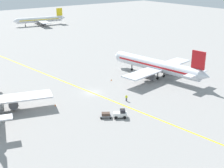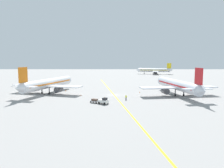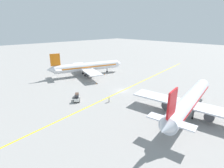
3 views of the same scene
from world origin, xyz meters
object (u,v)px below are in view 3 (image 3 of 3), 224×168
object	(u,v)px
baggage_tug_white	(77,98)
traffic_cone_near_nose	(96,83)
airplane_at_gate	(87,67)
traffic_cone_by_wingtip	(155,94)
airplane_adjacent_stand	(189,101)
traffic_cone_mid_apron	(105,74)
ground_crew_worker	(109,99)
baggage_cart_trailing	(77,95)

from	to	relation	value
baggage_tug_white	traffic_cone_near_nose	world-z (taller)	baggage_tug_white
airplane_at_gate	traffic_cone_by_wingtip	bearing A→B (deg)	2.07
baggage_tug_white	traffic_cone_by_wingtip	xyz separation A→B (m)	(13.19, 21.29, -0.63)
airplane_adjacent_stand	traffic_cone_mid_apron	world-z (taller)	airplane_adjacent_stand
traffic_cone_mid_apron	traffic_cone_near_nose	bearing A→B (deg)	-54.91
airplane_adjacent_stand	ground_crew_worker	xyz separation A→B (m)	(-19.31, -9.00, -2.80)
airplane_adjacent_stand	baggage_tug_white	world-z (taller)	airplane_adjacent_stand
baggage_tug_white	traffic_cone_mid_apron	bearing A→B (deg)	123.09
airplane_at_gate	baggage_cart_trailing	xyz separation A→B (m)	(19.60, -18.19, -2.95)
ground_crew_worker	traffic_cone_by_wingtip	size ratio (longest dim) A/B	3.05
airplane_adjacent_stand	traffic_cone_mid_apron	bearing A→B (deg)	166.76
baggage_cart_trailing	traffic_cone_mid_apron	size ratio (longest dim) A/B	5.35
traffic_cone_by_wingtip	traffic_cone_mid_apron	bearing A→B (deg)	171.73
airplane_at_gate	ground_crew_worker	size ratio (longest dim) A/B	20.71
baggage_tug_white	ground_crew_worker	xyz separation A→B (m)	(7.00, 6.52, 0.01)
airplane_adjacent_stand	baggage_cart_trailing	bearing A→B (deg)	-154.76
airplane_adjacent_stand	traffic_cone_near_nose	distance (m)	35.31
baggage_cart_trailing	airplane_adjacent_stand	bearing A→B (deg)	25.24
airplane_at_gate	baggage_tug_white	size ratio (longest dim) A/B	10.45
baggage_cart_trailing	traffic_cone_mid_apron	distance (m)	27.61
traffic_cone_mid_apron	traffic_cone_by_wingtip	size ratio (longest dim) A/B	1.00
airplane_adjacent_stand	traffic_cone_by_wingtip	distance (m)	14.73
traffic_cone_near_nose	airplane_adjacent_stand	bearing A→B (deg)	1.81
airplane_at_gate	baggage_cart_trailing	distance (m)	26.90
baggage_tug_white	baggage_cart_trailing	size ratio (longest dim) A/B	1.13
airplane_at_gate	traffic_cone_near_nose	size ratio (longest dim) A/B	63.25
ground_crew_worker	traffic_cone_mid_apron	xyz separation A→B (m)	(-23.71, 19.12, -0.63)
airplane_adjacent_stand	ground_crew_worker	size ratio (longest dim) A/B	21.11
airplane_at_gate	traffic_cone_by_wingtip	world-z (taller)	airplane_at_gate
ground_crew_worker	traffic_cone_mid_apron	distance (m)	30.46
airplane_at_gate	traffic_cone_near_nose	world-z (taller)	airplane_at_gate
baggage_tug_white	traffic_cone_mid_apron	xyz separation A→B (m)	(-16.71, 25.64, -0.63)
airplane_adjacent_stand	airplane_at_gate	bearing A→B (deg)	174.73
ground_crew_worker	traffic_cone_by_wingtip	bearing A→B (deg)	67.26
airplane_at_gate	ground_crew_worker	bearing A→B (deg)	-24.68
ground_crew_worker	traffic_cone_by_wingtip	distance (m)	16.03
baggage_tug_white	traffic_cone_mid_apron	size ratio (longest dim) A/B	6.05
baggage_tug_white	baggage_cart_trailing	xyz separation A→B (m)	(-2.75, 1.82, -0.14)
ground_crew_worker	baggage_tug_white	bearing A→B (deg)	-137.03
airplane_adjacent_stand	traffic_cone_near_nose	bearing A→B (deg)	-178.19
traffic_cone_near_nose	traffic_cone_mid_apron	distance (m)	13.73
airplane_adjacent_stand	traffic_cone_mid_apron	xyz separation A→B (m)	(-43.02, 10.12, -3.43)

